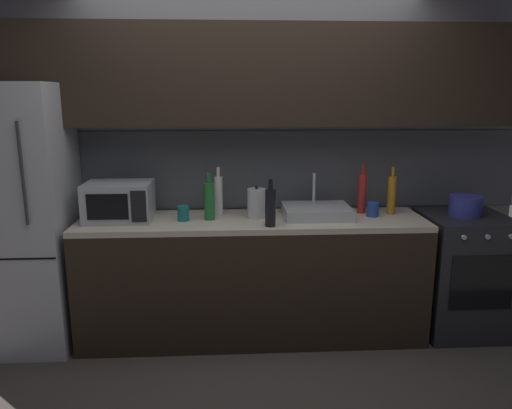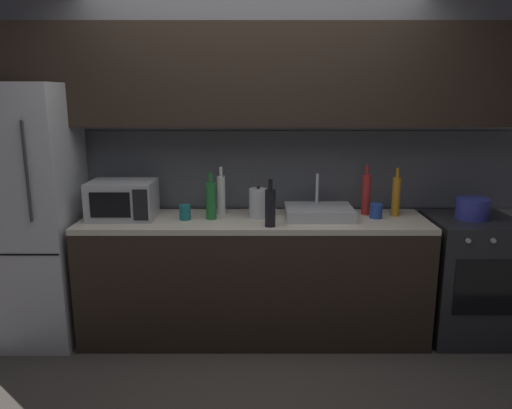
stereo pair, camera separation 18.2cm
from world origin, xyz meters
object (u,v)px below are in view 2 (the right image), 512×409
wine_bottle_green (209,200)px  cooking_pot (471,208)px  oven_range (466,277)px  kettle (257,203)px  wine_bottle_amber (394,196)px  wine_bottle_dark (269,207)px  wine_bottle_white (220,194)px  refrigerator (26,215)px  mug_blue (375,211)px  microwave (121,200)px  wine_bottle_red (364,194)px  mug_teal (183,212)px

wine_bottle_green → cooking_pot: 1.87m
wine_bottle_green → oven_range: bearing=0.2°
kettle → wine_bottle_amber: size_ratio=0.66×
kettle → wine_bottle_dark: wine_bottle_dark is taller
wine_bottle_dark → wine_bottle_white: bearing=134.7°
refrigerator → mug_blue: (2.50, 0.02, 0.03)m
wine_bottle_dark → cooking_pot: (1.45, 0.21, -0.06)m
mug_blue → cooking_pot: 0.69m
kettle → wine_bottle_green: bearing=-173.4°
microwave → kettle: bearing=0.7°
wine_bottle_dark → wine_bottle_amber: bearing=17.6°
wine_bottle_red → wine_bottle_green: bearing=-173.3°
microwave → mug_blue: bearing=-0.0°
wine_bottle_green → wine_bottle_white: bearing=68.3°
microwave → wine_bottle_red: 1.77m
wine_bottle_red → cooking_pot: (0.74, -0.13, -0.08)m
wine_bottle_white → wine_bottle_green: bearing=-111.7°
kettle → wine_bottle_red: size_ratio=0.64×
wine_bottle_amber → wine_bottle_white: size_ratio=1.00×
refrigerator → wine_bottle_dark: refrigerator is taller
wine_bottle_green → wine_bottle_amber: bearing=3.9°
wine_bottle_green → wine_bottle_amber: (1.34, 0.09, 0.01)m
mug_blue → wine_bottle_dark: bearing=-163.5°
kettle → mug_teal: bearing=-173.3°
wine_bottle_white → mug_teal: (-0.25, -0.18, -0.09)m
microwave → wine_bottle_dark: wine_bottle_dark is taller
kettle → mug_blue: (0.85, -0.01, -0.05)m
microwave → wine_bottle_dark: size_ratio=1.43×
refrigerator → microwave: (0.68, 0.02, 0.11)m
wine_bottle_dark → mug_blue: 0.81m
oven_range → cooking_pot: 0.52m
wine_bottle_white → wine_bottle_dark: size_ratio=1.10×
mug_blue → cooking_pot: size_ratio=0.45×
wine_bottle_green → mug_teal: bearing=-173.1°
wine_bottle_red → mug_teal: (-1.32, -0.16, -0.10)m
refrigerator → wine_bottle_green: bearing=-0.4°
wine_bottle_dark → kettle: bearing=108.0°
mug_teal → cooking_pot: bearing=0.9°
mug_teal → wine_bottle_green: bearing=6.9°
oven_range → mug_blue: size_ratio=8.54×
wine_bottle_red → kettle: bearing=-173.2°
wine_bottle_dark → cooking_pot: 1.47m
wine_bottle_white → refrigerator: bearing=-173.9°
wine_bottle_white → mug_blue: wine_bottle_white is taller
refrigerator → wine_bottle_green: (1.32, -0.01, 0.11)m
wine_bottle_amber → cooking_pot: bearing=-9.0°
oven_range → mug_blue: mug_blue is taller
mug_blue → refrigerator: bearing=-179.6°
refrigerator → mug_blue: 2.50m
kettle → cooking_pot: size_ratio=1.00×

